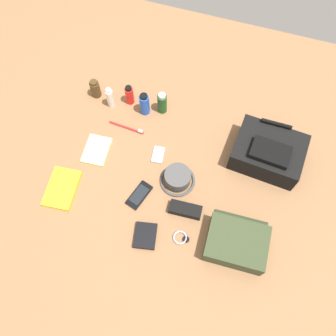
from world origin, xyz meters
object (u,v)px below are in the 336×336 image
(deodorant_spray, at_px, (144,104))
(shampoo_bottle, at_px, (162,103))
(backpack, at_px, (268,152))
(sunscreen_spray, at_px, (130,95))
(cell_phone, at_px, (139,195))
(media_player, at_px, (158,155))
(wallet, at_px, (144,235))
(paperback_novel, at_px, (62,188))
(bucket_hat, at_px, (178,178))
(wristwatch, at_px, (181,238))
(toothpaste_tube, at_px, (110,98))
(toothbrush, at_px, (128,128))
(sunglasses_case, at_px, (185,210))
(cologne_bottle, at_px, (95,89))
(notepad, at_px, (97,150))
(toiletry_pouch, at_px, (236,243))

(deodorant_spray, height_order, shampoo_bottle, deodorant_spray)
(backpack, distance_m, sunscreen_spray, 0.71)
(cell_phone, bearing_deg, deodorant_spray, 105.71)
(media_player, distance_m, wallet, 0.39)
(paperback_novel, xyz_separation_m, media_player, (0.35, 0.29, -0.00))
(bucket_hat, relative_size, wristwatch, 2.25)
(bucket_hat, relative_size, wallet, 1.45)
(backpack, xyz_separation_m, toothpaste_tube, (-0.79, 0.06, -0.01))
(toothbrush, xyz_separation_m, sunglasses_case, (0.38, -0.32, 0.01))
(toothpaste_tube, bearing_deg, media_player, -32.69)
(cologne_bottle, distance_m, sunscreen_spray, 0.18)
(toothpaste_tube, distance_m, paperback_novel, 0.49)
(backpack, relative_size, sunglasses_case, 2.30)
(paperback_novel, bearing_deg, toothpaste_tube, 84.73)
(shampoo_bottle, height_order, cell_phone, shampoo_bottle)
(bucket_hat, xyz_separation_m, wristwatch, (0.09, -0.25, -0.02))
(deodorant_spray, relative_size, wallet, 1.20)
(cell_phone, bearing_deg, notepad, 150.04)
(bucket_hat, distance_m, cologne_bottle, 0.62)
(wallet, bearing_deg, paperback_novel, 156.55)
(cologne_bottle, height_order, paperback_novel, cologne_bottle)
(wristwatch, xyz_separation_m, sunglasses_case, (-0.02, 0.12, 0.01))
(paperback_novel, bearing_deg, sunscreen_spray, 76.61)
(media_player, xyz_separation_m, sunglasses_case, (0.20, -0.22, 0.01))
(toothpaste_tube, xyz_separation_m, sunscreen_spray, (0.08, 0.05, -0.00))
(bucket_hat, bearing_deg, backpack, 33.05)
(sunscreen_spray, bearing_deg, wristwatch, -53.14)
(bucket_hat, distance_m, deodorant_spray, 0.41)
(toiletry_pouch, bearing_deg, deodorant_spray, 138.08)
(shampoo_bottle, bearing_deg, cell_phone, -84.79)
(wristwatch, bearing_deg, toothpaste_tube, 134.06)
(toothpaste_tube, distance_m, toothbrush, 0.17)
(deodorant_spray, xyz_separation_m, wristwatch, (0.35, -0.56, -0.06))
(backpack, relative_size, deodorant_spray, 2.43)
(backpack, bearing_deg, sunglasses_case, -128.09)
(shampoo_bottle, distance_m, notepad, 0.38)
(backpack, xyz_separation_m, cologne_bottle, (-0.88, 0.10, -0.02))
(cologne_bottle, height_order, toothbrush, cologne_bottle)
(toothpaste_tube, height_order, sunglasses_case, toothpaste_tube)
(cologne_bottle, height_order, sunscreen_spray, sunscreen_spray)
(toothpaste_tube, xyz_separation_m, media_player, (0.31, -0.20, -0.05))
(backpack, relative_size, wristwatch, 4.53)
(cell_phone, xyz_separation_m, notepad, (-0.26, 0.15, 0.00))
(wristwatch, height_order, toothbrush, toothbrush)
(deodorant_spray, bearing_deg, paperback_novel, -113.32)
(cell_phone, relative_size, wallet, 1.30)
(backpack, height_order, notepad, backpack)
(toiletry_pouch, relative_size, media_player, 2.79)
(backpack, relative_size, bucket_hat, 2.02)
(shampoo_bottle, bearing_deg, notepad, -125.73)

